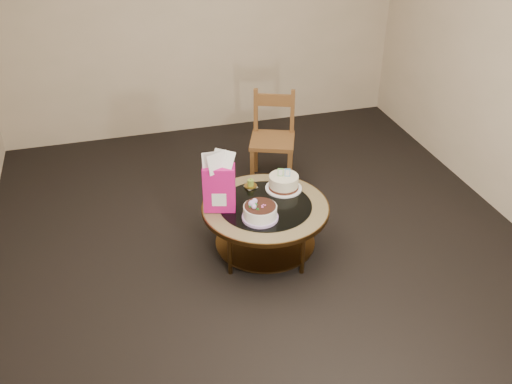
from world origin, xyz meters
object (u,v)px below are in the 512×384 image
object	(u,v)px
decorated_cake	(260,213)
dining_chair	(273,138)
cream_cake	(284,183)
gift_bag	(219,182)
coffee_table	(265,213)

from	to	relation	value
decorated_cake	dining_chair	bearing A→B (deg)	68.68
cream_cake	gift_bag	xyz separation A→B (m)	(-0.57, -0.14, 0.18)
coffee_table	dining_chair	world-z (taller)	dining_chair
gift_bag	dining_chair	world-z (taller)	gift_bag
coffee_table	gift_bag	xyz separation A→B (m)	(-0.36, 0.05, 0.32)
coffee_table	cream_cake	distance (m)	0.32
coffee_table	decorated_cake	bearing A→B (deg)	-119.43
decorated_cake	dining_chair	world-z (taller)	dining_chair
coffee_table	gift_bag	bearing A→B (deg)	172.01
cream_cake	dining_chair	distance (m)	0.95
gift_bag	dining_chair	distance (m)	1.34
coffee_table	decorated_cake	xyz separation A→B (m)	(-0.10, -0.17, 0.13)
cream_cake	decorated_cake	bearing A→B (deg)	-111.44
gift_bag	dining_chair	size ratio (longest dim) A/B	0.54
cream_cake	gift_bag	size ratio (longest dim) A/B	0.62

